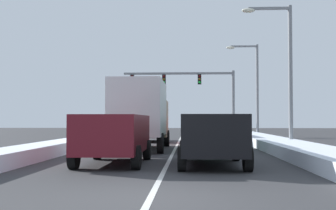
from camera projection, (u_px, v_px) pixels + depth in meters
ground_plane at (174, 150)px, 21.82m from camera, size 120.00×120.00×0.00m
lane_stripe_between_right_lane_and_center_lane at (176, 146)px, 25.16m from camera, size 0.14×36.82×0.01m
snow_bank_right_shoulder at (270, 142)px, 24.91m from camera, size 2.14×36.82×0.49m
snow_bank_left_shoulder at (85, 141)px, 25.43m from camera, size 1.48×36.82×0.51m
suv_black_right_lane_nearest at (212, 135)px, 14.50m from camera, size 2.16×4.90×1.67m
suv_green_right_lane_second at (206, 130)px, 21.55m from camera, size 2.16×4.90×1.67m
suv_red_right_lane_third at (208, 127)px, 28.24m from camera, size 2.16×4.90×1.67m
suv_maroon_center_lane_nearest at (114, 134)px, 15.03m from camera, size 2.16×4.90×1.67m
box_truck_center_lane_second at (141, 112)px, 22.07m from camera, size 2.53×7.20×3.36m
sedan_silver_center_lane_third at (152, 130)px, 30.65m from camera, size 2.00×4.50×1.51m
traffic_light_gantry at (194, 86)px, 41.95m from camera, size 10.60×0.47×6.20m
street_lamp_right_near at (283, 62)px, 23.36m from camera, size 2.66×0.36×7.61m
street_lamp_right_mid at (253, 82)px, 36.72m from camera, size 2.66×0.36×7.82m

